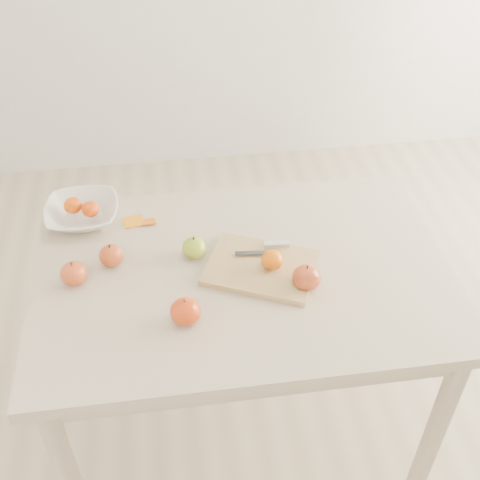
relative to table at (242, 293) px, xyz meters
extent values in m
plane|color=#C6B293|center=(0.00, 0.00, -0.65)|extent=(3.50, 3.50, 0.00)
cube|color=beige|center=(0.00, 0.00, 0.08)|extent=(1.20, 0.80, 0.04)
cylinder|color=#BCAA8E|center=(-0.54, 0.34, -0.30)|extent=(0.06, 0.06, 0.71)
cylinder|color=#BCAA8E|center=(0.54, 0.34, -0.30)|extent=(0.06, 0.06, 0.71)
cylinder|color=#BCAA8E|center=(-0.54, -0.34, -0.30)|extent=(0.06, 0.06, 0.71)
cylinder|color=#BCAA8E|center=(0.54, -0.34, -0.30)|extent=(0.06, 0.06, 0.71)
cube|color=tan|center=(0.05, -0.01, 0.11)|extent=(0.36, 0.32, 0.02)
ellipsoid|color=#D76207|center=(0.08, -0.02, 0.14)|extent=(0.06, 0.06, 0.05)
imported|color=white|center=(-0.47, 0.30, 0.13)|extent=(0.23, 0.23, 0.06)
ellipsoid|color=#DE6507|center=(-0.49, 0.31, 0.15)|extent=(0.06, 0.06, 0.05)
ellipsoid|color=#D04407|center=(-0.44, 0.28, 0.15)|extent=(0.05, 0.05, 0.05)
cube|color=orange|center=(-0.31, 0.26, 0.10)|extent=(0.07, 0.05, 0.01)
cube|color=#D6590F|center=(-0.26, 0.25, 0.10)|extent=(0.05, 0.04, 0.01)
cube|color=silver|center=(0.11, 0.07, 0.12)|extent=(0.08, 0.03, 0.01)
cube|color=#383B40|center=(0.03, 0.04, 0.12)|extent=(0.10, 0.03, 0.00)
ellipsoid|color=olive|center=(-0.13, 0.08, 0.13)|extent=(0.07, 0.07, 0.06)
ellipsoid|color=maroon|center=(0.16, -0.09, 0.13)|extent=(0.08, 0.08, 0.07)
ellipsoid|color=maroon|center=(-0.37, 0.08, 0.13)|extent=(0.07, 0.07, 0.06)
ellipsoid|color=maroon|center=(-0.47, 0.01, 0.13)|extent=(0.08, 0.08, 0.07)
ellipsoid|color=#970E02|center=(-0.17, -0.17, 0.14)|extent=(0.08, 0.08, 0.07)
camera|label=1|loc=(-0.18, -1.24, 1.30)|focal=45.00mm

